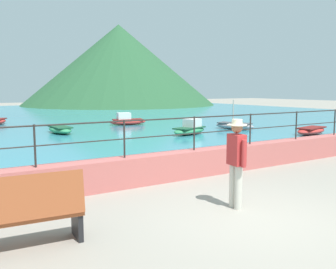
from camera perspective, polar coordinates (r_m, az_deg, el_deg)
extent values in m
plane|color=gray|center=(7.18, 12.75, -12.14)|extent=(120.00, 120.00, 0.00)
cube|color=#BC605B|center=(9.52, -1.02, -5.00)|extent=(20.00, 0.56, 0.70)
cylinder|color=#282623|center=(8.23, -19.57, -1.66)|extent=(0.04, 0.04, 0.90)
cylinder|color=#282623|center=(8.90, -6.65, -0.67)|extent=(0.04, 0.04, 0.90)
cylinder|color=#282623|center=(9.95, 4.00, 0.18)|extent=(0.04, 0.04, 0.90)
cylinder|color=#282623|center=(11.28, 12.39, 0.84)|extent=(0.04, 0.04, 0.90)
cylinder|color=#282623|center=(12.80, 18.90, 1.35)|extent=(0.04, 0.04, 0.90)
cylinder|color=#282623|center=(14.45, 23.99, 1.73)|extent=(0.04, 0.04, 0.90)
cylinder|color=#282623|center=(9.34, -1.03, 2.33)|extent=(18.40, 0.04, 0.04)
cylinder|color=#282623|center=(9.39, -1.03, -0.22)|extent=(18.40, 0.03, 0.03)
cube|color=teal|center=(31.05, -23.38, 2.21)|extent=(64.00, 44.32, 0.06)
cone|color=#285633|center=(53.02, -7.45, 10.40)|extent=(26.35, 26.35, 10.97)
cube|color=#9E4C28|center=(6.02, -21.17, -11.63)|extent=(1.74, 0.67, 0.06)
cube|color=#9E4C28|center=(5.71, -21.08, -8.97)|extent=(1.71, 0.30, 0.64)
cube|color=black|center=(6.22, -13.63, -13.12)|extent=(0.12, 0.47, 0.43)
cylinder|color=beige|center=(7.59, 9.85, -7.62)|extent=(0.15, 0.15, 0.86)
cylinder|color=beige|center=(7.44, 10.64, -7.93)|extent=(0.15, 0.15, 0.86)
cube|color=#B22D2D|center=(7.36, 10.36, -2.27)|extent=(0.27, 0.39, 0.60)
cylinder|color=#B22D2D|center=(7.56, 9.32, -2.31)|extent=(0.09, 0.09, 0.52)
cylinder|color=#B22D2D|center=(7.18, 11.45, -2.86)|extent=(0.09, 0.09, 0.52)
sphere|color=#9E7051|center=(7.31, 10.44, 1.06)|extent=(0.22, 0.22, 0.22)
cylinder|color=beige|center=(7.30, 10.45, 1.44)|extent=(0.38, 0.38, 0.02)
cylinder|color=beige|center=(7.30, 10.46, 1.91)|extent=(0.20, 0.20, 0.10)
ellipsoid|color=gray|center=(21.34, 10.07, 1.30)|extent=(1.66, 2.47, 0.36)
cube|color=#4D4D51|center=(21.32, 10.08, 1.70)|extent=(1.37, 1.99, 0.06)
cylinder|color=#B2A899|center=(21.32, 9.88, 3.51)|extent=(0.06, 0.06, 1.28)
ellipsoid|color=red|center=(19.90, 20.91, 0.54)|extent=(2.44, 1.36, 0.36)
cube|color=maroon|center=(19.89, 20.93, 0.97)|extent=(1.96, 1.14, 0.06)
ellipsoid|color=red|center=(23.62, -6.13, 1.92)|extent=(2.44, 1.37, 0.36)
cube|color=maroon|center=(23.61, -6.14, 2.28)|extent=(1.96, 1.14, 0.06)
cube|color=silver|center=(23.53, -6.73, 2.82)|extent=(0.92, 0.79, 0.40)
ellipsoid|color=#338C59|center=(19.86, -16.09, 0.71)|extent=(0.96, 2.32, 0.36)
cube|color=#1C4D31|center=(19.84, -16.11, 1.14)|extent=(0.81, 1.86, 0.06)
ellipsoid|color=#338C59|center=(18.62, 3.27, 0.57)|extent=(2.47, 1.63, 0.36)
cube|color=#1C4D31|center=(18.61, 3.27, 1.03)|extent=(1.99, 1.35, 0.06)
cube|color=silver|center=(18.79, 3.71, 1.79)|extent=(0.97, 0.87, 0.40)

